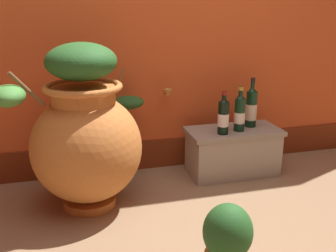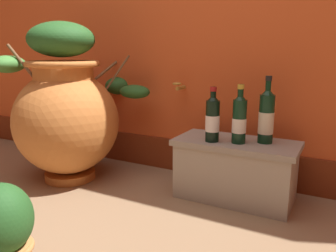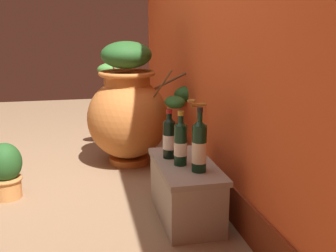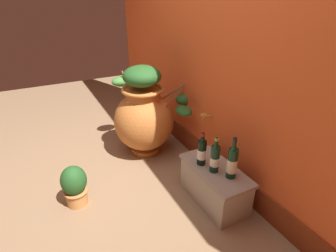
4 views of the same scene
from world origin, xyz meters
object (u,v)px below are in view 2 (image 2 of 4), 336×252
object	(u,v)px
terracotta_urn	(67,110)
wine_bottle_left	(213,118)
wine_bottle_middle	(239,118)
wine_bottle_right	(266,116)
potted_shrub	(3,232)

from	to	relation	value
terracotta_urn	wine_bottle_left	size ratio (longest dim) A/B	3.33
wine_bottle_middle	wine_bottle_right	bearing A→B (deg)	30.64
wine_bottle_left	potted_shrub	world-z (taller)	wine_bottle_left
wine_bottle_middle	potted_shrub	distance (m)	1.16
wine_bottle_left	wine_bottle_right	world-z (taller)	wine_bottle_right
terracotta_urn	potted_shrub	size ratio (longest dim) A/B	2.64
wine_bottle_middle	wine_bottle_right	distance (m)	0.14
wine_bottle_left	potted_shrub	size ratio (longest dim) A/B	0.79
potted_shrub	wine_bottle_middle	bearing A→B (deg)	63.13
wine_bottle_right	potted_shrub	xyz separation A→B (m)	(-0.63, -1.08, -0.28)
wine_bottle_left	wine_bottle_right	size ratio (longest dim) A/B	0.84
wine_bottle_right	potted_shrub	bearing A→B (deg)	-120.29
terracotta_urn	wine_bottle_middle	world-z (taller)	terracotta_urn
wine_bottle_left	wine_bottle_right	distance (m)	0.27
wine_bottle_middle	wine_bottle_right	size ratio (longest dim) A/B	0.88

